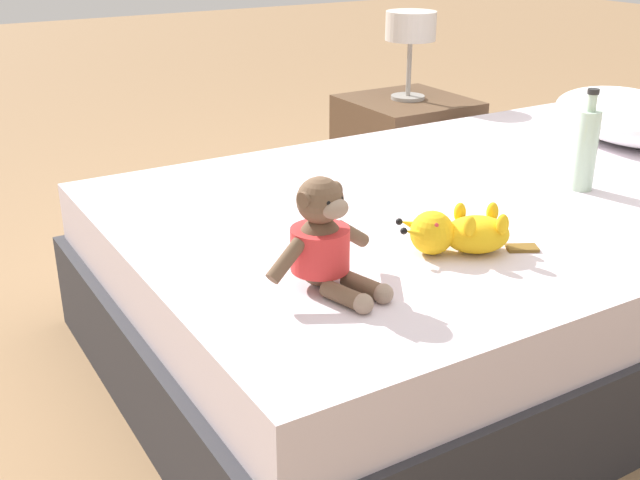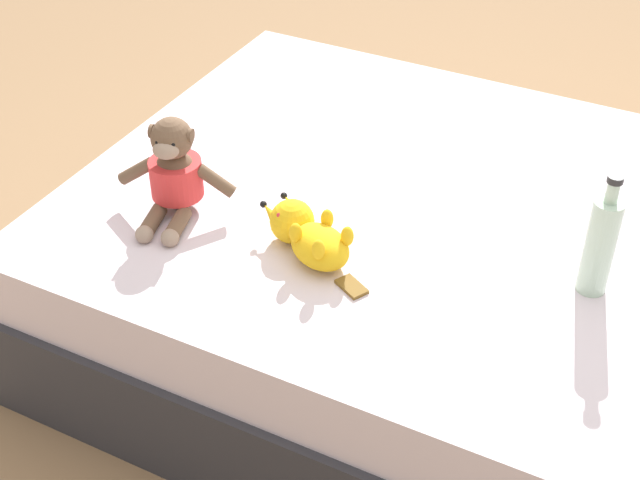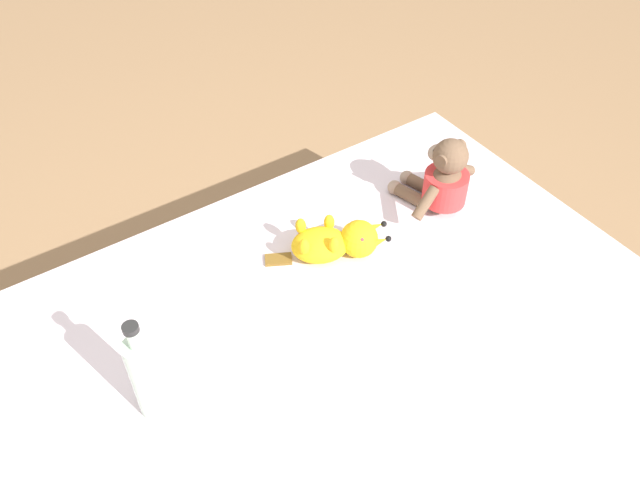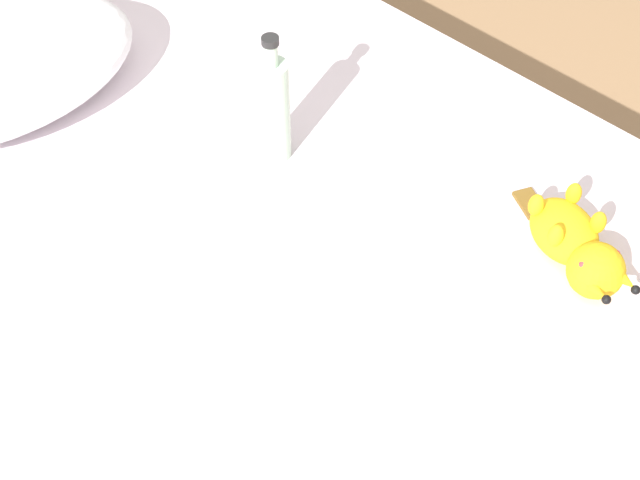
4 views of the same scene
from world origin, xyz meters
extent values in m
plane|color=#93704C|center=(0.00, 0.00, 0.00)|extent=(16.00, 16.00, 0.00)
cube|color=#2D2D33|center=(0.00, 0.00, 0.14)|extent=(1.36, 2.05, 0.28)
cube|color=silver|center=(0.00, 0.00, 0.36)|extent=(1.32, 1.99, 0.17)
ellipsoid|color=yellow|center=(0.32, -0.30, 0.49)|extent=(0.16, 0.18, 0.08)
sphere|color=yellow|center=(0.27, -0.39, 0.50)|extent=(0.10, 0.10, 0.10)
cone|color=yellow|center=(0.28, -0.44, 0.51)|extent=(0.05, 0.07, 0.05)
sphere|color=black|center=(0.27, -0.47, 0.51)|extent=(0.02, 0.02, 0.02)
cone|color=yellow|center=(0.23, -0.42, 0.51)|extent=(0.05, 0.07, 0.05)
sphere|color=black|center=(0.22, -0.44, 0.51)|extent=(0.02, 0.02, 0.02)
sphere|color=red|center=(0.30, -0.40, 0.52)|extent=(0.02, 0.02, 0.02)
sphere|color=red|center=(0.24, -0.38, 0.52)|extent=(0.02, 0.02, 0.02)
ellipsoid|color=yellow|center=(0.34, -0.34, 0.53)|extent=(0.04, 0.04, 0.05)
ellipsoid|color=yellow|center=(0.26, -0.31, 0.53)|extent=(0.04, 0.04, 0.05)
ellipsoid|color=yellow|center=(0.37, -0.27, 0.53)|extent=(0.04, 0.04, 0.05)
ellipsoid|color=yellow|center=(0.30, -0.24, 0.53)|extent=(0.04, 0.04, 0.05)
cube|color=brown|center=(0.36, -0.20, 0.45)|extent=(0.07, 0.08, 0.01)
cylinder|color=#B2D1B7|center=(0.14, 0.25, 0.56)|extent=(0.06, 0.06, 0.22)
cylinder|color=#B2D1B7|center=(0.14, 0.25, 0.69)|extent=(0.03, 0.03, 0.05)
cylinder|color=black|center=(0.14, 0.25, 0.72)|extent=(0.03, 0.03, 0.01)
camera|label=1|loc=(1.53, -1.44, 1.16)|focal=43.75mm
camera|label=2|loc=(1.70, 0.41, 1.69)|focal=51.47mm
camera|label=3|loc=(-0.69, 0.38, 1.70)|focal=37.11mm
camera|label=4|loc=(-0.80, -0.75, 1.77)|focal=54.15mm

